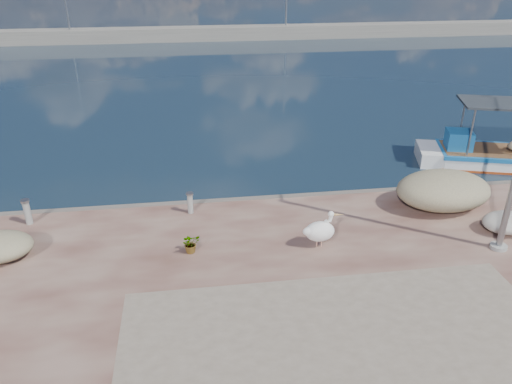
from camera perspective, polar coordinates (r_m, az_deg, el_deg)
The scene contains 9 objects.
ground at distance 12.01m, azimuth 2.61°, elevation -13.52°, with size 1400.00×1400.00×0.00m, color #162635.
breakwater at distance 49.64m, azimuth -6.14°, elevation 17.56°, with size 120.00×2.20×7.50m.
boat_right at distance 21.81m, azimuth 25.58°, elevation 3.43°, with size 6.42×3.65×2.94m.
pelican at distance 13.25m, azimuth 7.37°, elevation -4.41°, with size 1.07×0.55×1.03m.
bollard_near at distance 15.01m, azimuth -7.54°, elevation -1.15°, with size 0.22×0.22×0.67m.
bollard_far at distance 15.70m, azimuth -24.70°, elevation -1.97°, with size 0.25×0.25×0.77m.
potted_plant at distance 13.14m, azimuth -7.46°, elevation -5.83°, with size 0.47×0.41×0.52m, color #33722D.
net_pile_d at distance 15.64m, azimuth 26.84°, elevation -3.13°, with size 1.44×1.08×0.54m, color #B3AFA6.
net_pile_c at distance 16.17m, azimuth 20.61°, elevation 0.19°, with size 2.88×2.06×1.13m, color tan.
Camera 1 is at (-1.82, -9.11, 7.61)m, focal length 35.00 mm.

